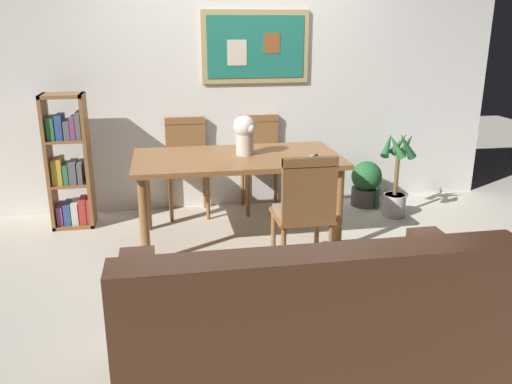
# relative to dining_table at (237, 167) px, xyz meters

# --- Properties ---
(ground_plane) EXTENTS (12.00, 12.00, 0.00)m
(ground_plane) POSITION_rel_dining_table_xyz_m (0.13, -0.48, -0.64)
(ground_plane) COLOR beige
(wall_back_with_painting) EXTENTS (5.20, 0.14, 2.60)m
(wall_back_with_painting) POSITION_rel_dining_table_xyz_m (0.14, 0.97, 0.66)
(wall_back_with_painting) COLOR silver
(wall_back_with_painting) RESTS_ON ground_plane
(dining_table) EXTENTS (1.68, 0.88, 0.73)m
(dining_table) POSITION_rel_dining_table_xyz_m (0.00, 0.00, 0.00)
(dining_table) COLOR brown
(dining_table) RESTS_ON ground_plane
(dining_chair_far_left) EXTENTS (0.40, 0.41, 0.91)m
(dining_chair_far_left) POSITION_rel_dining_table_xyz_m (-0.38, 0.78, -0.10)
(dining_chair_far_left) COLOR brown
(dining_chair_far_left) RESTS_ON ground_plane
(dining_chair_near_right) EXTENTS (0.40, 0.41, 0.91)m
(dining_chair_near_right) POSITION_rel_dining_table_xyz_m (0.37, -0.77, -0.10)
(dining_chair_near_right) COLOR brown
(dining_chair_near_right) RESTS_ON ground_plane
(dining_chair_far_right) EXTENTS (0.40, 0.41, 0.91)m
(dining_chair_far_right) POSITION_rel_dining_table_xyz_m (0.35, 0.79, -0.10)
(dining_chair_far_right) COLOR brown
(dining_chair_far_right) RESTS_ON ground_plane
(leather_couch) EXTENTS (1.80, 0.84, 0.84)m
(leather_couch) POSITION_rel_dining_table_xyz_m (0.05, -1.95, -0.33)
(leather_couch) COLOR #472819
(leather_couch) RESTS_ON ground_plane
(bookshelf) EXTENTS (0.36, 0.28, 1.19)m
(bookshelf) POSITION_rel_dining_table_xyz_m (-1.42, 0.59, -0.09)
(bookshelf) COLOR brown
(bookshelf) RESTS_ON ground_plane
(potted_ivy) EXTENTS (0.30, 0.32, 0.54)m
(potted_ivy) POSITION_rel_dining_table_xyz_m (1.40, 0.66, -0.41)
(potted_ivy) COLOR #4C4742
(potted_ivy) RESTS_ON ground_plane
(potted_palm) EXTENTS (0.33, 0.34, 0.85)m
(potted_palm) POSITION_rel_dining_table_xyz_m (1.55, 0.31, -0.27)
(potted_palm) COLOR #B2ADA3
(potted_palm) RESTS_ON ground_plane
(flower_vase) EXTENTS (0.19, 0.19, 0.32)m
(flower_vase) POSITION_rel_dining_table_xyz_m (0.07, 0.04, 0.27)
(flower_vase) COLOR beige
(flower_vase) RESTS_ON dining_table
(tv_remote) EXTENTS (0.13, 0.15, 0.02)m
(tv_remote) POSITION_rel_dining_table_xyz_m (0.58, -0.17, 0.10)
(tv_remote) COLOR black
(tv_remote) RESTS_ON dining_table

